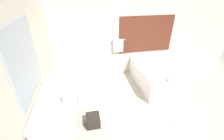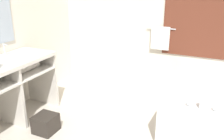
{
  "view_description": "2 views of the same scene",
  "coord_description": "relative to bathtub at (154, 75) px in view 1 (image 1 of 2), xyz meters",
  "views": [
    {
      "loc": [
        -1.34,
        -2.02,
        2.55
      ],
      "look_at": [
        -0.76,
        0.83,
        0.92
      ],
      "focal_mm": 24.0,
      "sensor_mm": 36.0,
      "label": 1
    },
    {
      "loc": [
        0.73,
        -2.03,
        1.91
      ],
      "look_at": [
        -0.58,
        0.78,
        0.8
      ],
      "focal_mm": 40.0,
      "sensor_mm": 36.0,
      "label": 2
    }
  ],
  "objects": [
    {
      "name": "ground_plane",
      "position": [
        -0.59,
        -1.36,
        -0.31
      ],
      "size": [
        16.0,
        16.0,
        0.0
      ],
      "primitive_type": "plane",
      "color": "beige",
      "rests_on": "ground"
    },
    {
      "name": "wall_back_with_blinds",
      "position": [
        -0.57,
        0.87,
        1.03
      ],
      "size": [
        7.4,
        0.13,
        2.7
      ],
      "color": "silver",
      "rests_on": "ground_plane"
    },
    {
      "name": "wall_left_with_mirror",
      "position": [
        -2.82,
        -1.36,
        1.04
      ],
      "size": [
        0.08,
        7.4,
        2.7
      ],
      "color": "silver",
      "rests_on": "ground_plane"
    },
    {
      "name": "vanity_counter",
      "position": [
        -2.46,
        -1.18,
        0.35
      ],
      "size": [
        0.64,
        1.48,
        0.91
      ],
      "color": "silver",
      "rests_on": "ground_plane"
    },
    {
      "name": "sink_faucet",
      "position": [
        -2.63,
        -0.98,
        0.69
      ],
      "size": [
        0.09,
        0.04,
        0.18
      ],
      "color": "silver",
      "rests_on": "vanity_counter"
    },
    {
      "name": "bathtub",
      "position": [
        0.0,
        0.0,
        0.0
      ],
      "size": [
        0.95,
        1.65,
        0.69
      ],
      "color": "white",
      "rests_on": "ground_plane"
    },
    {
      "name": "water_bottle_1",
      "position": [
        -2.3,
        -1.44,
        0.71
      ],
      "size": [
        0.07,
        0.07,
        0.23
      ],
      "color": "white",
      "rests_on": "vanity_counter"
    },
    {
      "name": "waste_bin",
      "position": [
        -1.88,
        -1.16,
        -0.19
      ],
      "size": [
        0.28,
        0.28,
        0.24
      ],
      "color": "#2D2823",
      "rests_on": "ground_plane"
    },
    {
      "name": "bath_mat",
      "position": [
        0.06,
        -1.29,
        -0.31
      ],
      "size": [
        0.58,
        0.68,
        0.02
      ],
      "color": "white",
      "rests_on": "ground_plane"
    }
  ]
}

